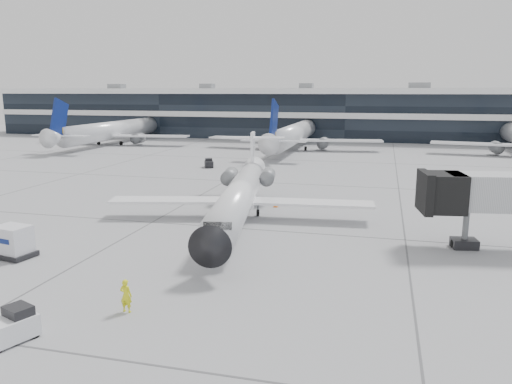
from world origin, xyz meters
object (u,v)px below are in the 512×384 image
(baggage_tug, at_px, (10,327))
(cargo_uld, at_px, (13,242))
(regional_jet, at_px, (240,193))
(ramp_worker, at_px, (126,296))

(baggage_tug, distance_m, cargo_uld, 12.27)
(regional_jet, relative_size, baggage_tug, 10.54)
(regional_jet, xyz_separation_m, ramp_worker, (-0.36, -18.80, -1.34))
(ramp_worker, relative_size, cargo_uld, 0.61)
(baggage_tug, bearing_deg, regional_jet, 102.14)
(regional_jet, xyz_separation_m, baggage_tug, (-3.76, -22.67, -1.53))
(ramp_worker, height_order, cargo_uld, cargo_uld)
(ramp_worker, distance_m, cargo_uld, 12.49)
(regional_jet, height_order, baggage_tug, regional_jet)
(regional_jet, height_order, cargo_uld, regional_jet)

